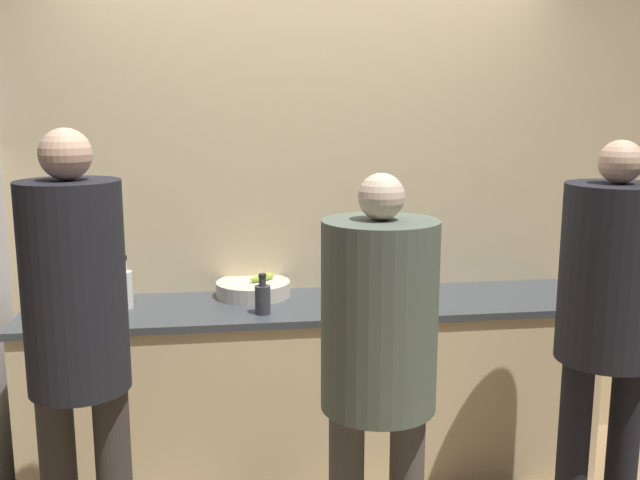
# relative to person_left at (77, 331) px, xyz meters

# --- Properties ---
(wall_back) EXTENTS (5.20, 0.06, 2.60)m
(wall_back) POSITION_rel_person_left_xyz_m (0.96, 1.16, 0.23)
(wall_back) COLOR #D6BC8C
(wall_back) RESTS_ON ground_plane
(counter) EXTENTS (2.79, 0.63, 0.90)m
(counter) POSITION_rel_person_left_xyz_m (0.96, 0.86, -0.62)
(counter) COLOR beige
(counter) RESTS_ON ground_plane
(person_left) EXTENTS (0.36, 0.36, 1.78)m
(person_left) POSITION_rel_person_left_xyz_m (0.00, 0.00, 0.00)
(person_left) COLOR #38332D
(person_left) RESTS_ON ground_plane
(person_center) EXTENTS (0.41, 0.41, 1.62)m
(person_center) POSITION_rel_person_left_xyz_m (1.06, -0.14, -0.07)
(person_center) COLOR #4C4742
(person_center) RESTS_ON ground_plane
(person_right) EXTENTS (0.41, 0.41, 1.72)m
(person_right) POSITION_rel_person_left_xyz_m (2.06, 0.09, -0.01)
(person_right) COLOR black
(person_right) RESTS_ON ground_plane
(fruit_bowl) EXTENTS (0.38, 0.38, 0.12)m
(fruit_bowl) POSITION_rel_person_left_xyz_m (0.67, 1.01, -0.13)
(fruit_bowl) COLOR beige
(fruit_bowl) RESTS_ON counter
(utensil_crock) EXTENTS (0.11, 0.11, 0.30)m
(utensil_crock) POSITION_rel_person_left_xyz_m (-0.14, 0.97, -0.11)
(utensil_crock) COLOR silver
(utensil_crock) RESTS_ON counter
(bottle_clear) EXTENTS (0.08, 0.08, 0.25)m
(bottle_clear) POSITION_rel_person_left_xyz_m (0.05, 0.88, -0.07)
(bottle_clear) COLOR silver
(bottle_clear) RESTS_ON counter
(bottle_dark) EXTENTS (0.07, 0.07, 0.19)m
(bottle_dark) POSITION_rel_person_left_xyz_m (0.69, 0.69, -0.10)
(bottle_dark) COLOR #333338
(bottle_dark) RESTS_ON counter
(cup_red) EXTENTS (0.09, 0.09, 0.10)m
(cup_red) POSITION_rel_person_left_xyz_m (1.36, 0.68, -0.12)
(cup_red) COLOR #A33D33
(cup_red) RESTS_ON counter
(cup_yellow) EXTENTS (0.08, 0.08, 0.10)m
(cup_yellow) POSITION_rel_person_left_xyz_m (-0.27, 0.73, -0.12)
(cup_yellow) COLOR gold
(cup_yellow) RESTS_ON counter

